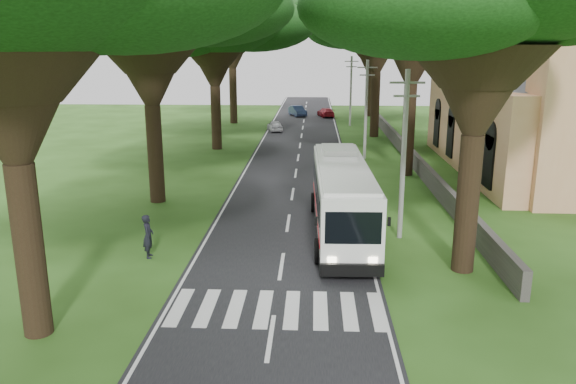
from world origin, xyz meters
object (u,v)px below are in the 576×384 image
object	(u,v)px
distant_car_a	(275,126)
distant_car_c	(326,112)
coach_bus	(342,196)
pedestrian	(148,236)
pole_near	(404,153)
pole_far	(351,90)
pole_mid	(366,108)
distant_car_b	(297,111)
church	(544,105)

from	to	relation	value
distant_car_a	distant_car_c	world-z (taller)	distant_car_a
coach_bus	pedestrian	bearing A→B (deg)	-158.22
pole_near	pole_far	xyz separation A→B (m)	(0.00, 40.00, 0.00)
pole_mid	distant_car_b	world-z (taller)	pole_mid
pole_near	pole_far	world-z (taller)	same
distant_car_b	coach_bus	bearing A→B (deg)	-105.31
distant_car_b	pedestrian	xyz separation A→B (m)	(-4.92, -52.52, 0.26)
coach_bus	pedestrian	size ratio (longest dim) A/B	6.20
pole_far	distant_car_c	size ratio (longest dim) A/B	1.98
pole_near	pole_mid	distance (m)	20.00
coach_bus	distant_car_b	bearing A→B (deg)	92.82
pole_far	distant_car_a	world-z (taller)	pole_far
coach_bus	distant_car_b	world-z (taller)	coach_bus
pedestrian	church	bearing A→B (deg)	-61.33
pole_far	distant_car_b	xyz separation A→B (m)	(-6.45, 9.37, -3.47)
distant_car_a	distant_car_c	bearing A→B (deg)	-126.42
distant_car_a	distant_car_b	size ratio (longest dim) A/B	0.84
distant_car_b	pole_far	bearing A→B (deg)	-75.02
distant_car_a	distant_car_c	distance (m)	14.71
coach_bus	distant_car_c	bearing A→B (deg)	88.38
pole_near	distant_car_a	distance (m)	36.33
distant_car_c	distant_car_a	bearing A→B (deg)	53.83
coach_bus	distant_car_a	world-z (taller)	coach_bus
pedestrian	distant_car_c	bearing A→B (deg)	-19.09
pole_far	distant_car_c	xyz separation A→B (m)	(-2.67, 8.64, -3.56)
pole_near	pole_far	bearing A→B (deg)	90.00
church	distant_car_c	bearing A→B (deg)	114.43
distant_car_c	pedestrian	size ratio (longest dim) A/B	2.08
pole_near	distant_car_b	world-z (taller)	pole_near
pole_mid	coach_bus	size ratio (longest dim) A/B	0.67
pole_mid	distant_car_a	xyz separation A→B (m)	(-8.50, 15.14, -3.56)
distant_car_b	pedestrian	size ratio (longest dim) A/B	2.12
pole_far	pedestrian	size ratio (longest dim) A/B	4.13
church	pedestrian	size ratio (longest dim) A/B	12.39
distant_car_c	church	bearing A→B (deg)	101.62
pole_far	pedestrian	distance (m)	44.74
pole_near	pedestrian	xyz separation A→B (m)	(-11.37, -3.15, -3.21)
pole_near	church	bearing A→B (deg)	51.50
pole_far	coach_bus	size ratio (longest dim) A/B	0.67
church	pole_near	bearing A→B (deg)	-128.50
pole_near	distant_car_c	world-z (taller)	pole_near
pedestrian	pole_far	bearing A→B (deg)	-24.32
pedestrian	pole_near	bearing A→B (deg)	-84.07
distant_car_a	distant_car_c	xyz separation A→B (m)	(5.83, 13.50, -0.00)
distant_car_a	pedestrian	xyz separation A→B (m)	(-2.87, -38.29, 0.35)
pole_far	pole_near	bearing A→B (deg)	-90.00
coach_bus	pole_near	bearing A→B (deg)	-12.22
pole_mid	pedestrian	bearing A→B (deg)	-116.17
church	pole_near	size ratio (longest dim) A/B	3.00
pole_mid	distant_car_c	bearing A→B (deg)	95.32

